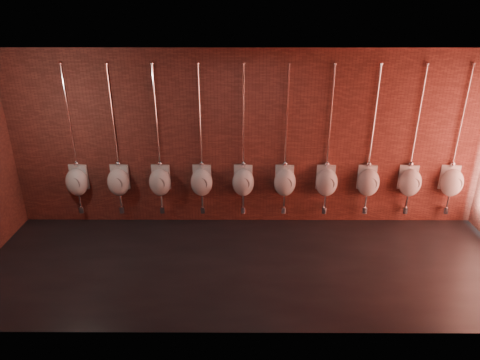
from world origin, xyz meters
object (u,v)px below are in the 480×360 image
(urinal_2, at_px, (160,181))
(urinal_8, at_px, (410,182))
(urinal_9, at_px, (452,182))
(urinal_5, at_px, (285,181))
(urinal_6, at_px, (327,181))
(urinal_4, at_px, (243,181))
(urinal_7, at_px, (368,181))
(urinal_1, at_px, (118,181))
(urinal_3, at_px, (202,181))
(urinal_0, at_px, (77,181))

(urinal_2, distance_m, urinal_8, 4.55)
(urinal_8, xyz_separation_m, urinal_9, (0.76, 0.00, 0.00))
(urinal_5, relative_size, urinal_6, 1.00)
(urinal_4, distance_m, urinal_8, 3.03)
(urinal_6, bearing_deg, urinal_7, 0.00)
(urinal_1, relative_size, urinal_6, 1.00)
(urinal_3, distance_m, urinal_9, 4.55)
(urinal_0, height_order, urinal_1, same)
(urinal_1, xyz_separation_m, urinal_7, (4.55, 0.00, 0.00))
(urinal_3, bearing_deg, urinal_5, 0.00)
(urinal_8, relative_size, urinal_9, 1.00)
(urinal_1, height_order, urinal_7, same)
(urinal_1, height_order, urinal_3, same)
(urinal_1, relative_size, urinal_4, 1.00)
(urinal_4, relative_size, urinal_7, 1.00)
(urinal_6, bearing_deg, urinal_1, 180.00)
(urinal_9, bearing_deg, urinal_1, 180.00)
(urinal_2, height_order, urinal_6, same)
(urinal_2, relative_size, urinal_9, 1.00)
(urinal_0, xyz_separation_m, urinal_1, (0.76, 0.00, 0.00))
(urinal_0, relative_size, urinal_2, 1.00)
(urinal_3, relative_size, urinal_8, 1.00)
(urinal_2, height_order, urinal_7, same)
(urinal_2, xyz_separation_m, urinal_5, (2.27, 0.00, 0.00))
(urinal_5, relative_size, urinal_7, 1.00)
(urinal_4, height_order, urinal_7, same)
(urinal_1, height_order, urinal_5, same)
(urinal_2, xyz_separation_m, urinal_6, (3.03, 0.00, 0.00))
(urinal_2, bearing_deg, urinal_0, 180.00)
(urinal_4, relative_size, urinal_6, 1.00)
(urinal_2, distance_m, urinal_9, 5.30)
(urinal_0, height_order, urinal_5, same)
(urinal_3, bearing_deg, urinal_6, 0.00)
(urinal_0, height_order, urinal_6, same)
(urinal_9, bearing_deg, urinal_4, 180.00)
(urinal_2, xyz_separation_m, urinal_3, (0.76, 0.00, 0.00))
(urinal_6, height_order, urinal_9, same)
(urinal_7, xyz_separation_m, urinal_9, (1.52, 0.00, 0.00))
(urinal_0, relative_size, urinal_4, 1.00)
(urinal_6, distance_m, urinal_9, 2.27)
(urinal_7, relative_size, urinal_9, 1.00)
(urinal_0, height_order, urinal_2, same)
(urinal_2, height_order, urinal_8, same)
(urinal_1, distance_m, urinal_8, 5.30)
(urinal_1, xyz_separation_m, urinal_8, (5.30, 0.00, 0.00))
(urinal_1, xyz_separation_m, urinal_2, (0.76, 0.00, 0.00))
(urinal_1, relative_size, urinal_9, 1.00)
(urinal_9, bearing_deg, urinal_0, 180.00)
(urinal_5, distance_m, urinal_6, 0.76)
(urinal_6, distance_m, urinal_8, 1.52)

